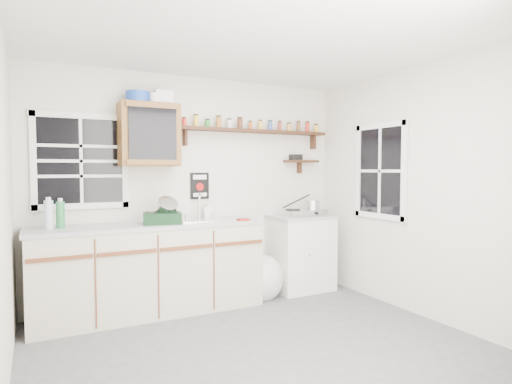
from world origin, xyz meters
The scene contains 18 objects.
room centered at (0.00, 0.00, 1.25)m, with size 3.64×3.24×2.54m.
main_cabinet centered at (-0.58, 1.30, 0.46)m, with size 2.31×0.63×0.92m.
right_cabinet centered at (1.25, 1.32, 0.46)m, with size 0.73×0.57×0.91m.
sink centered at (-0.05, 1.30, 0.93)m, with size 0.52×0.44×0.29m.
upper_cabinet centered at (-0.55, 1.44, 1.82)m, with size 0.60×0.32×0.65m.
upper_cabinet_clutter centered at (-0.56, 1.44, 2.21)m, with size 0.48×0.24×0.14m.
spice_shelf centered at (0.72, 1.51, 1.93)m, with size 1.91×0.18×0.35m.
secondary_shelf centered at (1.36, 1.52, 1.58)m, with size 0.45×0.16×0.24m.
warning_sign centered at (0.05, 1.59, 1.28)m, with size 0.22×0.02×0.30m.
window_back centered at (-1.20, 1.59, 1.55)m, with size 0.93×0.03×0.98m.
window_right centered at (1.79, 0.55, 1.45)m, with size 0.03×0.78×1.08m.
water_bottles centered at (-1.46, 1.32, 1.05)m, with size 0.18×0.11×0.29m.
dish_rack centered at (-0.47, 1.22, 1.01)m, with size 0.43×0.36×0.28m.
soap_bottle centered at (0.12, 1.51, 1.01)m, with size 0.08×0.09×0.19m, color silver.
rag centered at (0.37, 1.10, 0.93)m, with size 0.12×0.10×0.02m, color maroon.
hotplate centered at (1.27, 1.31, 0.95)m, with size 0.59×0.36×0.08m.
saucepan centered at (1.40, 1.31, 1.04)m, with size 0.43×0.23×0.19m.
trash_bag centered at (0.65, 1.23, 0.23)m, with size 0.47×0.43×0.54m.
Camera 1 is at (-1.61, -3.02, 1.46)m, focal length 30.00 mm.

